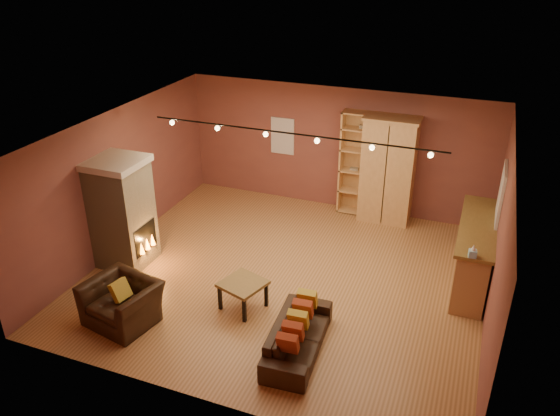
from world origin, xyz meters
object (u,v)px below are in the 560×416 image
at_px(bar_counter, 474,253).
at_px(bookcase, 363,163).
at_px(armchair, 121,296).
at_px(coffee_table, 243,286).
at_px(fireplace, 123,212).
at_px(loveseat, 298,330).
at_px(armoire, 388,170).

bearing_deg(bar_counter, bookcase, 141.21).
height_order(armchair, coffee_table, armchair).
xyz_separation_m(fireplace, loveseat, (3.92, -1.23, -0.69)).
bearing_deg(loveseat, armchair, 93.01).
xyz_separation_m(bookcase, coffee_table, (-0.97, -4.28, -0.77)).
xyz_separation_m(bar_counter, coffee_table, (-3.54, -2.22, -0.16)).
distance_m(fireplace, armoire, 5.56).
distance_m(bar_counter, coffee_table, 4.18).
height_order(bookcase, loveseat, bookcase).
relative_size(fireplace, loveseat, 1.17).
xyz_separation_m(fireplace, bar_counter, (6.24, 1.66, -0.47)).
relative_size(armoire, coffee_table, 2.83).
relative_size(armoire, bar_counter, 0.97).
xyz_separation_m(bookcase, armchair, (-2.65, -5.31, -0.72)).
distance_m(fireplace, bar_counter, 6.48).
height_order(armoire, bar_counter, armoire).
xyz_separation_m(bookcase, loveseat, (0.24, -4.96, -0.83)).
distance_m(bookcase, coffee_table, 4.46).
relative_size(armoire, armchair, 1.93).
relative_size(bar_counter, loveseat, 1.35).
height_order(bookcase, armoire, same).
distance_m(bookcase, armoire, 0.62).
distance_m(armchair, coffee_table, 1.97).
bearing_deg(armchair, fireplace, 134.09).
relative_size(bookcase, armchair, 1.93).
relative_size(loveseat, coffee_table, 2.17).
xyz_separation_m(bookcase, bar_counter, (2.57, -2.06, -0.61)).
bearing_deg(bar_counter, armoire, 136.23).
xyz_separation_m(fireplace, coffee_table, (2.70, -0.56, -0.63)).
bearing_deg(fireplace, bookcase, 45.40).
xyz_separation_m(bar_counter, loveseat, (-2.32, -2.89, -0.23)).
xyz_separation_m(loveseat, coffee_table, (-1.22, 0.68, 0.06)).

